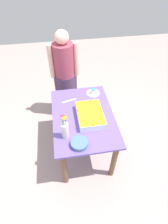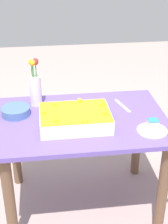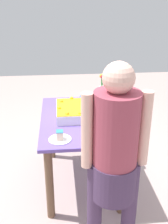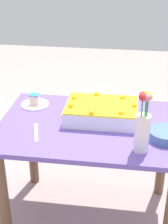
% 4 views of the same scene
% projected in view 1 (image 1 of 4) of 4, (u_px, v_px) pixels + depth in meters
% --- Properties ---
extents(ground_plane, '(8.00, 8.00, 0.00)m').
position_uv_depth(ground_plane, '(83.00, 147.00, 2.76)').
color(ground_plane, '#AD948E').
extents(dining_table, '(1.13, 0.78, 0.73)m').
position_uv_depth(dining_table, '(83.00, 123.00, 2.34)').
color(dining_table, '#6650AB').
rests_on(dining_table, ground_plane).
extents(sheet_cake, '(0.44, 0.31, 0.12)m').
position_uv_depth(sheet_cake, '(90.00, 115.00, 2.17)').
color(sheet_cake, white).
rests_on(sheet_cake, dining_table).
extents(serving_plate_with_slice, '(0.19, 0.19, 0.08)m').
position_uv_depth(serving_plate_with_slice, '(93.00, 92.00, 2.53)').
color(serving_plate_with_slice, white).
rests_on(serving_plate_with_slice, dining_table).
extents(cake_knife, '(0.08, 0.21, 0.00)m').
position_uv_depth(cake_knife, '(69.00, 101.00, 2.43)').
color(cake_knife, silver).
rests_on(cake_knife, dining_table).
extents(flower_vase, '(0.08, 0.08, 0.34)m').
position_uv_depth(flower_vase, '(65.00, 128.00, 1.90)').
color(flower_vase, white).
rests_on(flower_vase, dining_table).
extents(fruit_bowl, '(0.19, 0.19, 0.05)m').
position_uv_depth(fruit_bowl, '(79.00, 143.00, 1.90)').
color(fruit_bowl, '#4B6B99').
rests_on(fruit_bowl, dining_table).
extents(person_standing, '(0.31, 0.45, 1.49)m').
position_uv_depth(person_standing, '(65.00, 72.00, 2.73)').
color(person_standing, '#473253').
rests_on(person_standing, ground_plane).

